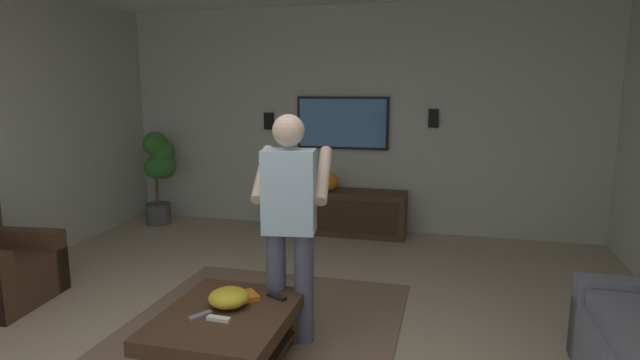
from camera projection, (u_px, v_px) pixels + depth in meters
wall_back_tv at (354, 120)px, 6.45m from camera, size 0.10×6.25×2.81m
area_rug at (240, 353)px, 3.50m from camera, size 3.00×2.07×0.01m
coffee_table at (227, 327)px, 3.26m from camera, size 1.00×0.80×0.40m
media_console at (338, 212)px, 6.36m from camera, size 0.45×1.70×0.55m
tv at (342, 123)px, 6.40m from camera, size 0.05×1.17×0.66m
person_standing at (290, 216)px, 3.53m from camera, size 0.59×0.60×1.64m
potted_plant_tall at (159, 165)px, 6.68m from camera, size 0.39×0.45×1.25m
bowl at (229, 298)px, 3.31m from camera, size 0.27×0.27×0.12m
remote_white at (219, 319)px, 3.12m from camera, size 0.05×0.15×0.02m
remote_black at (277, 297)px, 3.45m from camera, size 0.10×0.15×0.02m
remote_grey at (201, 316)px, 3.16m from camera, size 0.15×0.11×0.02m
book at (241, 297)px, 3.42m from camera, size 0.27×0.27×0.04m
vase_round at (330, 182)px, 6.28m from camera, size 0.22×0.22×0.22m
wall_speaker_left at (433, 118)px, 6.12m from camera, size 0.06×0.12×0.22m
wall_speaker_right at (269, 121)px, 6.65m from camera, size 0.06×0.12×0.22m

